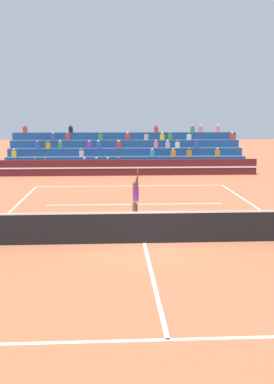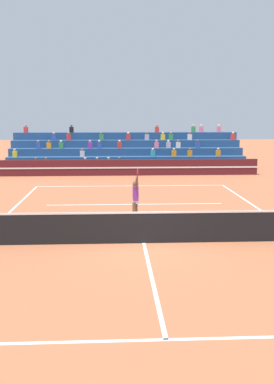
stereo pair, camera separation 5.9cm
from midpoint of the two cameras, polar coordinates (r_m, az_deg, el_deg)
The scene contains 7 objects.
ground_plane at distance 14.88m, azimuth 0.98°, elevation -6.51°, with size 120.00×120.00×0.00m, color #AD603D.
court_lines at distance 14.88m, azimuth 0.98°, elevation -6.49°, with size 11.10×23.90×0.01m.
tennis_net at distance 14.74m, azimuth 0.99°, elevation -4.48°, with size 12.00×0.10×1.10m.
sponsor_banner_wall at distance 30.97m, azimuth -1.08°, elevation 3.13°, with size 18.00×0.26×1.10m.
bleacher_stand at distance 34.70m, azimuth -1.28°, elevation 4.64°, with size 17.52×4.75×3.38m.
tennis_player at distance 17.06m, azimuth -0.10°, elevation -0.99°, with size 0.34×1.30×2.34m.
tennis_ball at distance 18.30m, azimuth 9.13°, elevation -3.40°, with size 0.07×0.07×0.07m, color #C6DB33.
Camera 2 is at (-0.95, -14.24, 4.21)m, focal length 42.00 mm.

